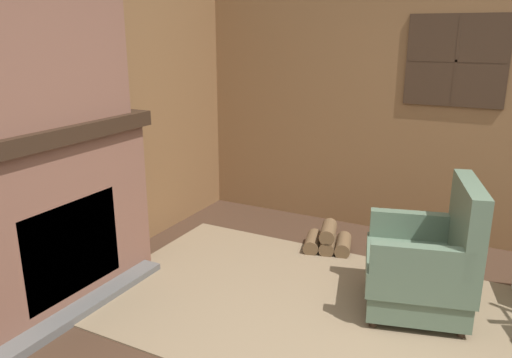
{
  "coord_description": "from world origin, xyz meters",
  "views": [
    {
      "loc": [
        0.46,
        -2.22,
        1.88
      ],
      "look_at": [
        -1.07,
        0.72,
        0.9
      ],
      "focal_mm": 35.0,
      "sensor_mm": 36.0,
      "label": 1
    }
  ],
  "objects_px": {
    "armchair": "(425,266)",
    "storage_case": "(82,107)",
    "firewood_stack": "(328,240)",
    "decorative_plate_on_mantel": "(36,105)"
  },
  "relations": [
    {
      "from": "armchair",
      "to": "storage_case",
      "type": "distance_m",
      "value": 2.66
    },
    {
      "from": "armchair",
      "to": "firewood_stack",
      "type": "bearing_deg",
      "value": -50.6
    },
    {
      "from": "firewood_stack",
      "to": "storage_case",
      "type": "bearing_deg",
      "value": -137.68
    },
    {
      "from": "armchair",
      "to": "firewood_stack",
      "type": "height_order",
      "value": "armchair"
    },
    {
      "from": "storage_case",
      "to": "firewood_stack",
      "type": "bearing_deg",
      "value": 42.32
    },
    {
      "from": "armchair",
      "to": "decorative_plate_on_mantel",
      "type": "xyz_separation_m",
      "value": [
        -2.39,
        -1.04,
        1.07
      ]
    },
    {
      "from": "armchair",
      "to": "storage_case",
      "type": "bearing_deg",
      "value": 0.68
    },
    {
      "from": "firewood_stack",
      "to": "storage_case",
      "type": "height_order",
      "value": "storage_case"
    },
    {
      "from": "decorative_plate_on_mantel",
      "to": "storage_case",
      "type": "bearing_deg",
      "value": 86.93
    },
    {
      "from": "armchair",
      "to": "firewood_stack",
      "type": "relative_size",
      "value": 2.01
    }
  ]
}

